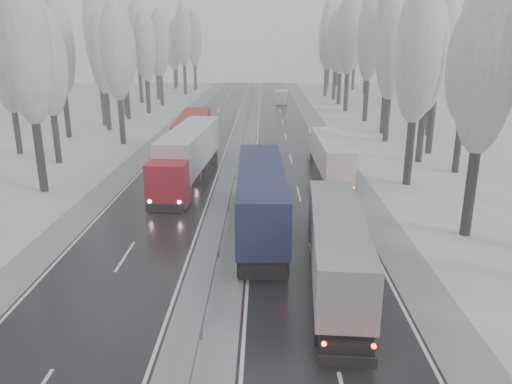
{
  "coord_description": "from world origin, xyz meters",
  "views": [
    {
      "loc": [
        2.48,
        -13.48,
        11.61
      ],
      "look_at": [
        1.99,
        17.32,
        2.2
      ],
      "focal_mm": 35.0,
      "sensor_mm": 36.0,
      "label": 1
    }
  ],
  "objects_px": {
    "truck_grey_tarp": "(335,238)",
    "truck_blue_box": "(261,191)",
    "box_truck_distant": "(282,97)",
    "truck_red_red": "(192,136)",
    "truck_cream_box": "(329,153)",
    "truck_red_white": "(188,152)"
  },
  "relations": [
    {
      "from": "truck_grey_tarp",
      "to": "truck_cream_box",
      "type": "distance_m",
      "value": 20.04
    },
    {
      "from": "truck_grey_tarp",
      "to": "truck_blue_box",
      "type": "bearing_deg",
      "value": 122.97
    },
    {
      "from": "truck_grey_tarp",
      "to": "truck_red_white",
      "type": "bearing_deg",
      "value": 123.31
    },
    {
      "from": "truck_cream_box",
      "to": "truck_red_red",
      "type": "distance_m",
      "value": 13.83
    },
    {
      "from": "truck_grey_tarp",
      "to": "box_truck_distant",
      "type": "distance_m",
      "value": 72.96
    },
    {
      "from": "truck_red_white",
      "to": "truck_red_red",
      "type": "distance_m",
      "value": 7.69
    },
    {
      "from": "box_truck_distant",
      "to": "truck_red_red",
      "type": "relative_size",
      "value": 0.4
    },
    {
      "from": "truck_grey_tarp",
      "to": "truck_cream_box",
      "type": "relative_size",
      "value": 1.04
    },
    {
      "from": "box_truck_distant",
      "to": "truck_red_red",
      "type": "xyz_separation_m",
      "value": [
        -10.44,
        -47.7,
        1.28
      ]
    },
    {
      "from": "box_truck_distant",
      "to": "truck_red_white",
      "type": "relative_size",
      "value": 0.39
    },
    {
      "from": "truck_red_white",
      "to": "truck_red_red",
      "type": "height_order",
      "value": "truck_red_white"
    },
    {
      "from": "truck_cream_box",
      "to": "box_truck_distant",
      "type": "bearing_deg",
      "value": 92.0
    },
    {
      "from": "truck_cream_box",
      "to": "box_truck_distant",
      "type": "distance_m",
      "value": 53.09
    },
    {
      "from": "truck_blue_box",
      "to": "box_truck_distant",
      "type": "height_order",
      "value": "truck_blue_box"
    },
    {
      "from": "truck_cream_box",
      "to": "truck_red_red",
      "type": "bearing_deg",
      "value": 156.84
    },
    {
      "from": "box_truck_distant",
      "to": "truck_cream_box",
      "type": "bearing_deg",
      "value": -83.73
    },
    {
      "from": "truck_cream_box",
      "to": "truck_red_red",
      "type": "xyz_separation_m",
      "value": [
        -12.76,
        5.33,
        0.43
      ]
    },
    {
      "from": "truck_cream_box",
      "to": "truck_red_white",
      "type": "relative_size",
      "value": 0.81
    },
    {
      "from": "box_truck_distant",
      "to": "truck_red_white",
      "type": "xyz_separation_m",
      "value": [
        -9.75,
        -55.37,
        1.33
      ]
    },
    {
      "from": "truck_cream_box",
      "to": "truck_red_white",
      "type": "height_order",
      "value": "truck_red_white"
    },
    {
      "from": "truck_blue_box",
      "to": "box_truck_distant",
      "type": "xyz_separation_m",
      "value": [
        3.58,
        66.2,
        -1.26
      ]
    },
    {
      "from": "truck_red_red",
      "to": "truck_blue_box",
      "type": "bearing_deg",
      "value": -72.16
    }
  ]
}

